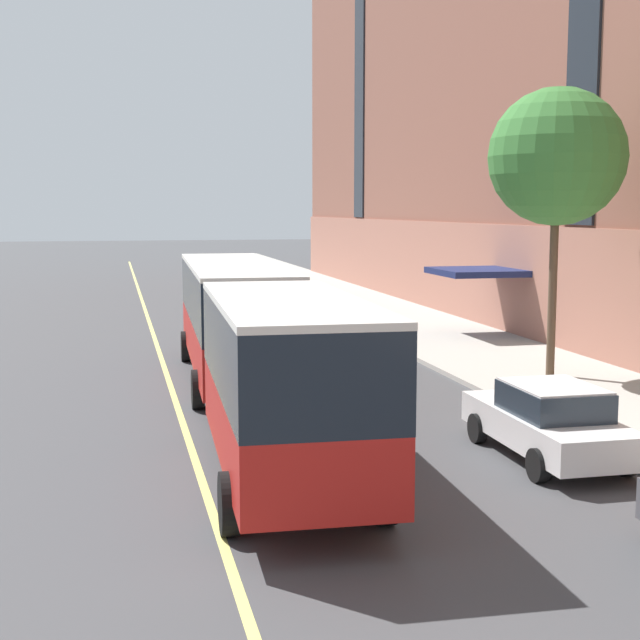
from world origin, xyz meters
The scene contains 7 objects.
ground_plane centered at (0.00, 0.00, 0.00)m, with size 260.00×260.00×0.00m, color #424244.
city_bus centered at (-0.01, 7.66, 2.03)m, with size 3.43×19.67×3.48m.
parked_car_white_0 centered at (5.30, 33.87, 0.78)m, with size 1.98×4.28×1.56m.
parked_car_white_2 centered at (5.26, 2.33, 0.78)m, with size 2.04×4.65×1.56m.
parked_car_red_3 centered at (5.27, 19.24, 0.78)m, with size 2.04×4.25×1.56m.
street_tree_far_uptown centered at (9.27, 9.95, 6.49)m, with size 3.95×3.95×8.34m.
lane_centerline centered at (-1.72, 3.00, 0.00)m, with size 0.16×140.00×0.01m, color #E0D66B.
Camera 1 is at (-3.22, -13.71, 5.04)m, focal length 50.00 mm.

